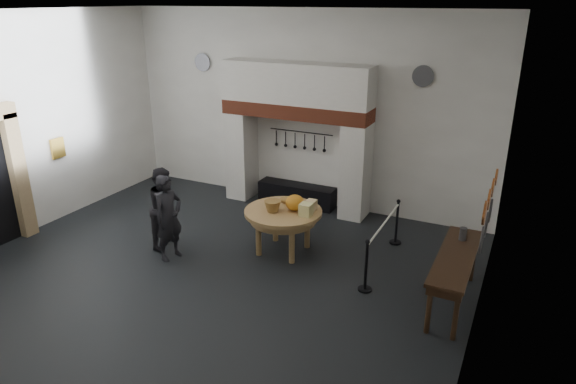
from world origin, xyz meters
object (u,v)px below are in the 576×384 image
at_px(side_table, 456,257).
at_px(barrier_post_near, 366,267).
at_px(work_table, 283,212).
at_px(iron_range, 297,194).
at_px(visitor_far, 165,207).
at_px(barrier_post_far, 397,223).
at_px(visitor_near, 169,218).

height_order(side_table, barrier_post_near, same).
bearing_deg(work_table, barrier_post_near, -19.88).
bearing_deg(work_table, side_table, -8.45).
distance_m(iron_range, work_table, 2.56).
bearing_deg(visitor_far, barrier_post_far, -76.09).
distance_m(iron_range, barrier_post_far, 2.91).
distance_m(iron_range, visitor_far, 3.48).
bearing_deg(barrier_post_near, side_table, 8.11).
distance_m(barrier_post_near, barrier_post_far, 2.00).
xyz_separation_m(visitor_far, side_table, (5.52, 0.28, 0.05)).
relative_size(visitor_near, barrier_post_near, 1.85).
bearing_deg(visitor_near, barrier_post_far, -43.74).
distance_m(visitor_near, visitor_far, 0.57).
distance_m(work_table, barrier_post_near, 2.06).
height_order(iron_range, barrier_post_near, barrier_post_near).
relative_size(iron_range, side_table, 0.86).
xyz_separation_m(side_table, barrier_post_near, (-1.39, -0.20, -0.42)).
bearing_deg(barrier_post_near, visitor_far, -178.83).
bearing_deg(visitor_far, iron_range, -37.29).
xyz_separation_m(iron_range, barrier_post_near, (2.71, -3.04, 0.20)).
relative_size(visitor_near, barrier_post_far, 1.85).
distance_m(visitor_far, side_table, 5.53).
distance_m(iron_range, side_table, 5.03).
bearing_deg(visitor_far, work_table, -83.74).
xyz_separation_m(work_table, barrier_post_near, (1.90, -0.69, -0.39)).
relative_size(iron_range, barrier_post_near, 2.11).
bearing_deg(iron_range, side_table, -34.76).
bearing_deg(side_table, work_table, 171.55).
distance_m(work_table, visitor_near, 2.17).
height_order(visitor_near, visitor_far, visitor_near).
bearing_deg(visitor_far, barrier_post_near, -101.72).
bearing_deg(iron_range, visitor_near, -106.11).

